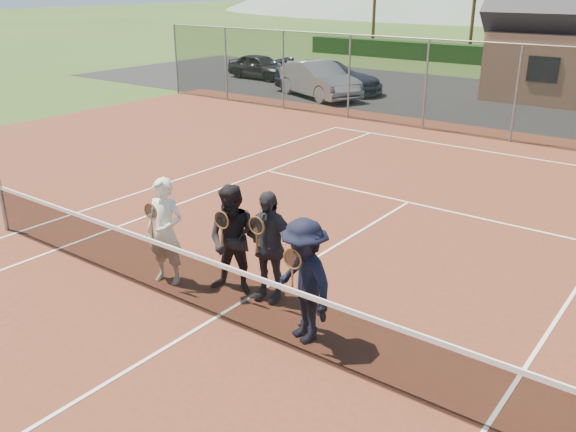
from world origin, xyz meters
name	(u,v)px	position (x,y,z in m)	size (l,w,h in m)	color
ground	(563,110)	(0.00, 20.00, 0.00)	(220.00, 220.00, 0.00)	#2E4819
court_surface	(216,318)	(0.00, 0.00, 0.01)	(30.00, 30.00, 0.02)	#562819
tarmac_carpark	(466,99)	(-4.00, 20.00, 0.01)	(40.00, 12.00, 0.01)	black
car_a	(260,67)	(-14.86, 19.22, 0.63)	(1.49, 3.71, 1.27)	black
car_b	(318,80)	(-9.41, 16.52, 0.77)	(1.62, 4.64, 1.53)	gray
car_c	(328,77)	(-9.64, 17.71, 0.72)	(2.03, 4.99, 1.45)	#1B2136
court_markings	(216,317)	(0.00, 0.00, 0.02)	(11.03, 23.83, 0.01)	white
tennis_net	(215,287)	(0.00, 0.00, 0.54)	(11.68, 0.08, 1.10)	slate
perimeter_fence	(516,94)	(0.00, 13.50, 1.52)	(30.07, 0.07, 3.02)	slate
player_a	(165,231)	(-1.47, 0.42, 0.92)	(0.75, 0.59, 1.80)	white
player_b	(234,240)	(-0.33, 0.82, 0.92)	(1.05, 0.93, 1.80)	black
player_c	(268,246)	(0.24, 0.96, 0.92)	(1.11, 0.60, 1.80)	#28272C
player_d	(304,281)	(1.37, 0.34, 0.92)	(1.33, 1.08, 1.80)	black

